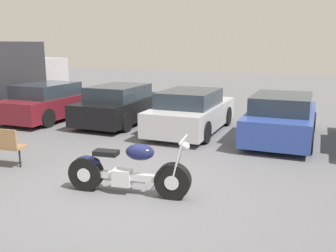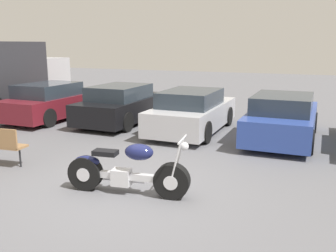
{
  "view_description": "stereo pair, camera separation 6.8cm",
  "coord_description": "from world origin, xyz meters",
  "px_view_note": "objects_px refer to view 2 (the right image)",
  "views": [
    {
      "loc": [
        3.14,
        -5.84,
        2.67
      ],
      "look_at": [
        0.02,
        1.83,
        0.85
      ],
      "focal_mm": 40.0,
      "sensor_mm": 36.0,
      "label": 1
    },
    {
      "loc": [
        3.2,
        -5.81,
        2.67
      ],
      "look_at": [
        0.02,
        1.83,
        0.85
      ],
      "focal_mm": 40.0,
      "sensor_mm": 36.0,
      "label": 2
    }
  ],
  "objects_px": {
    "motorcycle": "(126,171)",
    "parked_car_maroon": "(52,102)",
    "parked_car_black": "(123,105)",
    "parked_car_silver": "(192,112)",
    "parked_car_blue": "(282,118)"
  },
  "relations": [
    {
      "from": "parked_car_silver",
      "to": "parked_car_blue",
      "type": "bearing_deg",
      "value": 0.21
    },
    {
      "from": "parked_car_maroon",
      "to": "motorcycle",
      "type": "bearing_deg",
      "value": -41.19
    },
    {
      "from": "motorcycle",
      "to": "parked_car_black",
      "type": "xyz_separation_m",
      "value": [
        -3.19,
        5.53,
        0.19
      ]
    },
    {
      "from": "parked_car_maroon",
      "to": "parked_car_silver",
      "type": "xyz_separation_m",
      "value": [
        5.34,
        0.01,
        0.0
      ]
    },
    {
      "from": "motorcycle",
      "to": "parked_car_blue",
      "type": "height_order",
      "value": "parked_car_blue"
    },
    {
      "from": "parked_car_maroon",
      "to": "parked_car_silver",
      "type": "distance_m",
      "value": 5.34
    },
    {
      "from": "motorcycle",
      "to": "parked_car_silver",
      "type": "xyz_separation_m",
      "value": [
        -0.51,
        5.14,
        0.19
      ]
    },
    {
      "from": "motorcycle",
      "to": "parked_car_maroon",
      "type": "height_order",
      "value": "parked_car_maroon"
    },
    {
      "from": "parked_car_black",
      "to": "parked_car_maroon",
      "type": "bearing_deg",
      "value": -171.38
    },
    {
      "from": "parked_car_maroon",
      "to": "parked_car_silver",
      "type": "relative_size",
      "value": 1.0
    },
    {
      "from": "motorcycle",
      "to": "parked_car_maroon",
      "type": "relative_size",
      "value": 0.57
    },
    {
      "from": "motorcycle",
      "to": "parked_car_maroon",
      "type": "xyz_separation_m",
      "value": [
        -5.86,
        5.13,
        0.19
      ]
    },
    {
      "from": "parked_car_maroon",
      "to": "parked_car_silver",
      "type": "bearing_deg",
      "value": 0.14
    },
    {
      "from": "parked_car_maroon",
      "to": "parked_car_black",
      "type": "relative_size",
      "value": 1.0
    },
    {
      "from": "parked_car_maroon",
      "to": "parked_car_blue",
      "type": "bearing_deg",
      "value": 0.17
    }
  ]
}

